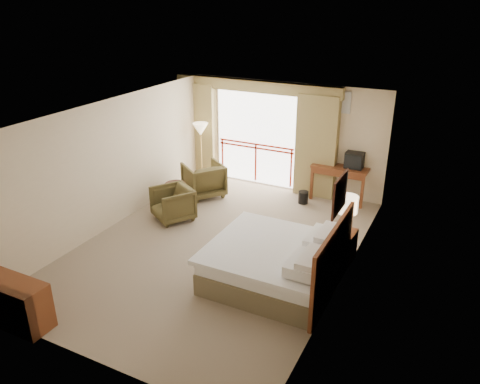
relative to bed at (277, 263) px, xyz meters
The scene contains 29 objects.
floor 1.66m from the bed, 158.15° to the left, with size 7.00×7.00×0.00m, color #84725C.
ceiling 2.83m from the bed, 158.15° to the left, with size 7.00×7.00×0.00m, color white.
wall_back 4.47m from the bed, 110.05° to the left, with size 5.00×5.00×0.00m, color beige.
wall_front 3.41m from the bed, 117.29° to the right, with size 5.00×5.00×0.00m, color beige.
wall_left 4.16m from the bed, behind, with size 7.00×7.00×0.00m, color beige.
wall_right 1.52m from the bed, 30.87° to the left, with size 7.00×7.00×0.00m, color beige.
balcony_door 4.75m from the bed, 119.37° to the left, with size 2.40×2.40×0.00m, color white.
balcony_railing 4.68m from the bed, 119.49° to the left, with size 2.09×0.03×1.02m.
curtain_left 5.65m from the bed, 134.97° to the left, with size 1.00×0.26×2.50m, color olive.
curtain_right 4.10m from the bed, 99.29° to the left, with size 1.00×0.26×2.50m, color olive.
valance 5.08m from the bed, 119.98° to the left, with size 4.40×0.22×0.28m, color olive.
hvac_vent 4.53m from the bed, 92.76° to the left, with size 0.50×0.04×0.50m, color silver.
bed is the anchor object (origin of this frame).
headboard 1.00m from the bed, ahead, with size 0.06×2.10×1.30m, color #5C2916.
framed_art 1.77m from the bed, ahead, with size 0.04×0.72×0.60m.
nightstand 1.49m from the bed, 56.50° to the left, with size 0.41×0.49×0.59m, color #5C2916.
table_lamp 1.70m from the bed, 57.53° to the left, with size 0.38×0.38×0.67m.
phone 1.36m from the bed, 54.73° to the left, with size 0.20×0.15×0.09m, color black.
desk 4.02m from the bed, 90.15° to the left, with size 1.33×0.64×0.87m.
tv 4.02m from the bed, 85.81° to the left, with size 0.42×0.33×0.38m.
coffee_maker 4.02m from the bed, 95.21° to the left, with size 0.13×0.13×0.28m, color black.
cup 3.95m from the bed, 93.09° to the left, with size 0.07×0.07×0.10m, color white.
wastebasket 3.43m from the bed, 101.87° to the left, with size 0.24×0.24×0.30m, color black.
armchair_far 4.10m from the bed, 138.71° to the left, with size 0.89×0.91×0.83m, color #43391C.
armchair_near 3.26m from the bed, 157.52° to the left, with size 0.79×0.82×0.74m, color #43391C.
side_table 3.88m from the bed, 150.44° to the left, with size 0.49×0.49×0.53m.
book 3.88m from the bed, 150.44° to the left, with size 0.15×0.20×0.02m, color white.
floor_lamp 5.15m from the bed, 135.83° to the left, with size 0.40×0.40×1.57m.
dresser 4.17m from the bed, 137.51° to the right, with size 1.12×0.48×0.75m.
Camera 1 is at (4.04, -7.05, 4.65)m, focal length 35.00 mm.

